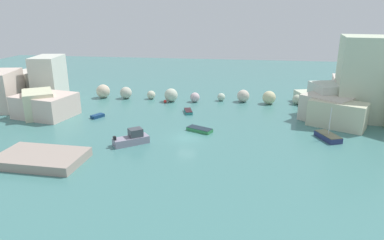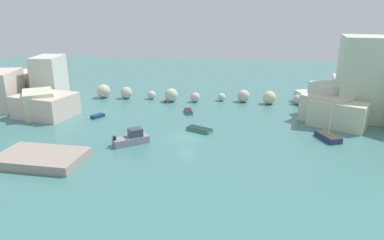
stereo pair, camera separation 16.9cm
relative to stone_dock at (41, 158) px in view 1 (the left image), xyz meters
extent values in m
plane|color=#447E7B|center=(15.63, 10.50, -0.53)|extent=(160.00, 160.00, 0.00)
cube|color=beige|center=(-10.50, 16.88, 1.63)|extent=(7.25, 7.68, 4.32)
cube|color=silver|center=(-13.91, 26.57, 3.84)|extent=(5.69, 8.19, 8.74)
cube|color=beige|center=(-19.32, 29.52, 2.20)|extent=(7.82, 8.91, 5.46)
cube|color=beige|center=(-9.49, 17.18, 1.33)|extent=(10.07, 8.54, 3.73)
cube|color=beige|center=(36.90, 21.74, 1.57)|extent=(9.54, 9.48, 4.22)
cube|color=beige|center=(38.44, 31.47, 0.53)|extent=(10.72, 11.02, 2.14)
cube|color=silver|center=(38.61, 24.88, 2.22)|extent=(8.89, 7.41, 5.51)
cube|color=beige|center=(37.55, 18.69, 1.46)|extent=(9.05, 7.26, 4.00)
cube|color=beige|center=(42.80, 24.26, 6.10)|extent=(9.62, 9.29, 13.26)
cube|color=beige|center=(42.82, 29.45, 2.26)|extent=(8.68, 9.57, 5.59)
sphere|color=beige|center=(-4.91, 30.60, 0.82)|extent=(2.72, 2.72, 2.72)
sphere|color=beige|center=(-0.16, 30.76, 0.64)|extent=(2.35, 2.35, 2.35)
sphere|color=beige|center=(4.98, 31.13, 0.30)|extent=(1.67, 1.67, 1.67)
sphere|color=beige|center=(9.36, 29.71, 0.76)|extent=(2.58, 2.58, 2.58)
sphere|color=beige|center=(14.01, 30.11, 0.39)|extent=(1.85, 1.85, 1.85)
sphere|color=beige|center=(19.02, 31.73, 0.23)|extent=(1.52, 1.52, 1.52)
sphere|color=beige|center=(23.28, 31.59, 0.65)|extent=(2.37, 2.37, 2.37)
sphere|color=beige|center=(28.16, 30.78, 0.71)|extent=(2.49, 2.49, 2.49)
sphere|color=beige|center=(33.47, 31.28, 0.39)|extent=(1.85, 1.85, 1.85)
sphere|color=beige|center=(37.80, 30.70, 0.72)|extent=(2.52, 2.52, 2.52)
cube|color=#A29185|center=(0.00, 0.00, 0.00)|extent=(10.14, 6.40, 1.07)
sphere|color=red|center=(8.45, 28.45, -0.22)|extent=(0.63, 0.63, 0.63)
cube|color=gray|center=(8.65, 7.10, -0.04)|extent=(4.79, 4.26, 0.99)
cube|color=#3F444C|center=(9.20, 7.53, 1.00)|extent=(2.26, 2.22, 1.08)
cube|color=black|center=(6.91, 5.75, 0.71)|extent=(0.55, 0.57, 0.50)
cube|color=navy|center=(35.14, 12.87, -0.17)|extent=(3.24, 4.41, 0.72)
cube|color=#303226|center=(35.14, 12.87, 0.22)|extent=(3.18, 4.32, 0.06)
cylinder|color=silver|center=(35.14, 12.87, 2.11)|extent=(0.10, 0.10, 3.85)
cube|color=navy|center=(-0.64, 17.65, -0.28)|extent=(1.98, 2.44, 0.52)
cube|color=#2F8149|center=(17.08, 13.51, -0.30)|extent=(4.08, 3.02, 0.47)
cube|color=#1C2A35|center=(17.08, 13.51, -0.03)|extent=(4.00, 2.96, 0.06)
cube|color=gold|center=(34.33, 24.00, -0.30)|extent=(1.74, 3.29, 0.48)
cube|color=teal|center=(13.89, 22.67, -0.31)|extent=(1.99, 3.23, 0.45)
cube|color=#311B1F|center=(13.89, 22.67, -0.05)|extent=(1.95, 3.17, 0.06)
camera|label=1|loc=(23.11, -33.93, 16.73)|focal=32.07mm
camera|label=2|loc=(23.28, -33.90, 16.73)|focal=32.07mm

